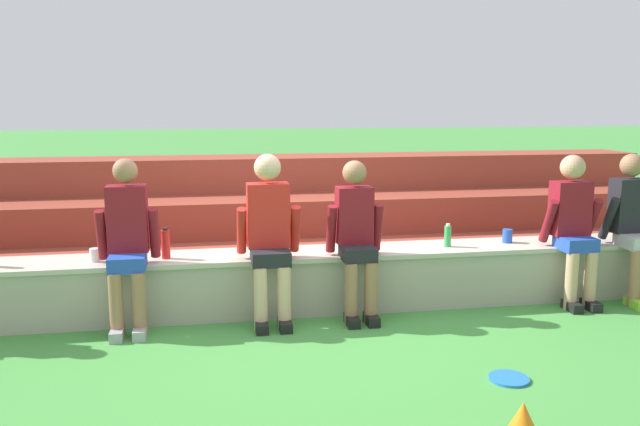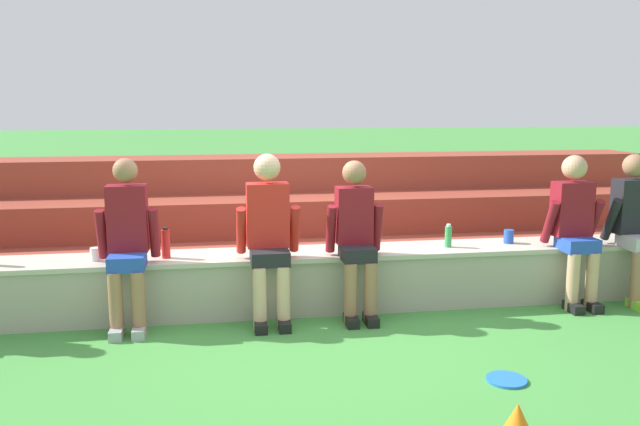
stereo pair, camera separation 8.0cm
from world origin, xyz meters
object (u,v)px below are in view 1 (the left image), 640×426
object	(u,v)px
plastic_cup_right_end	(507,236)
water_bottle_near_left	(166,244)
person_center	(269,233)
sports_cone	(523,423)
frisbee	(509,379)
person_rightmost_edge	(633,223)
person_right_of_center	(356,235)
person_far_right	(574,224)
plastic_cup_left_end	(95,255)
person_left_of_center	(127,241)
water_bottle_mid_right	(448,236)

from	to	relation	value
plastic_cup_right_end	water_bottle_near_left	bearing A→B (deg)	-178.66
person_center	sports_cone	size ratio (longest dim) A/B	5.81
plastic_cup_right_end	frisbee	xyz separation A→B (m)	(-0.83, -1.77, -0.58)
water_bottle_near_left	person_center	bearing A→B (deg)	-15.42
person_rightmost_edge	frisbee	distance (m)	2.53
water_bottle_near_left	sports_cone	distance (m)	3.22
person_right_of_center	water_bottle_near_left	size ratio (longest dim) A/B	5.08
person_far_right	plastic_cup_left_end	size ratio (longest dim) A/B	12.26
person_left_of_center	water_bottle_mid_right	size ratio (longest dim) A/B	6.49
person_right_of_center	sports_cone	size ratio (longest dim) A/B	5.53
person_left_of_center	person_right_of_center	bearing A→B (deg)	-0.51
person_center	sports_cone	world-z (taller)	person_center
water_bottle_mid_right	frisbee	xyz separation A→B (m)	(-0.21, -1.71, -0.62)
plastic_cup_right_end	sports_cone	size ratio (longest dim) A/B	0.53
person_center	water_bottle_near_left	bearing A→B (deg)	164.58
person_far_right	plastic_cup_right_end	world-z (taller)	person_far_right
water_bottle_mid_right	plastic_cup_left_end	distance (m)	3.10
frisbee	person_right_of_center	bearing A→B (deg)	115.99
water_bottle_mid_right	person_right_of_center	bearing A→B (deg)	-164.99
plastic_cup_right_end	person_rightmost_edge	bearing A→B (deg)	-15.33
person_left_of_center	plastic_cup_right_end	distance (m)	3.44
person_rightmost_edge	plastic_cup_left_end	size ratio (longest dim) A/B	12.27
person_right_of_center	plastic_cup_left_end	distance (m)	2.19
person_center	person_right_of_center	size ratio (longest dim) A/B	1.05
frisbee	person_rightmost_edge	bearing A→B (deg)	37.37
water_bottle_mid_right	plastic_cup_right_end	world-z (taller)	water_bottle_mid_right
person_left_of_center	plastic_cup_left_end	distance (m)	0.40
person_center	person_far_right	bearing A→B (deg)	0.21
person_far_right	person_right_of_center	bearing A→B (deg)	-179.73
water_bottle_mid_right	water_bottle_near_left	xyz separation A→B (m)	(-2.52, -0.01, 0.03)
person_right_of_center	plastic_cup_left_end	bearing A→B (deg)	173.90
person_center	frisbee	size ratio (longest dim) A/B	5.27
plastic_cup_left_end	water_bottle_mid_right	bearing A→B (deg)	0.25
sports_cone	frisbee	bearing A→B (deg)	68.12
person_left_of_center	person_far_right	world-z (taller)	person_left_of_center
plastic_cup_right_end	frisbee	size ratio (longest dim) A/B	0.48
person_right_of_center	plastic_cup_right_end	size ratio (longest dim) A/B	10.52
person_center	person_far_right	world-z (taller)	person_center
sports_cone	person_right_of_center	bearing A→B (deg)	100.11
person_far_right	sports_cone	size ratio (longest dim) A/B	5.61
plastic_cup_left_end	frisbee	distance (m)	3.40
person_left_of_center	person_far_right	xyz separation A→B (m)	(3.91, -0.01, 0.00)
plastic_cup_right_end	sports_cone	xyz separation A→B (m)	(-1.14, -2.55, -0.47)
person_rightmost_edge	sports_cone	xyz separation A→B (m)	(-2.24, -2.25, -0.61)
person_far_right	water_bottle_near_left	size ratio (longest dim) A/B	5.15
person_center	frisbee	xyz separation A→B (m)	(1.46, -1.46, -0.76)
water_bottle_near_left	frisbee	bearing A→B (deg)	-36.25
water_bottle_near_left	plastic_cup_left_end	xyz separation A→B (m)	(-0.58, -0.00, -0.07)
water_bottle_mid_right	water_bottle_near_left	distance (m)	2.52
person_center	person_far_right	size ratio (longest dim) A/B	1.04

